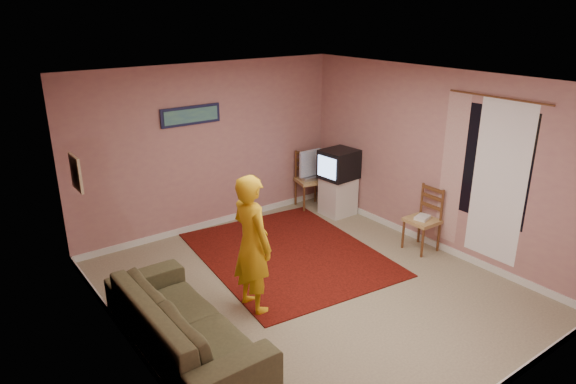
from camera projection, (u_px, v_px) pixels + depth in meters
ground at (309, 288)px, 6.51m from camera, size 5.00×5.00×0.00m
wall_back at (210, 148)px, 7.95m from camera, size 4.50×0.02×2.60m
wall_front at (504, 276)px, 4.18m from camera, size 4.50×0.02×2.60m
wall_left at (124, 241)px, 4.80m from camera, size 0.02×5.00×2.60m
wall_right at (434, 160)px, 7.32m from camera, size 0.02×5.00×2.60m
ceiling at (313, 81)px, 5.62m from camera, size 4.50×5.00×0.02m
baseboard_back at (214, 222)px, 8.37m from camera, size 4.50×0.02×0.10m
baseboard_left at (139, 352)px, 5.24m from camera, size 0.02×5.00×0.10m
baseboard_right at (425, 240)px, 7.74m from camera, size 0.02×5.00×0.10m
window at (491, 165)px, 6.59m from camera, size 0.01×1.10×1.50m
curtain_sheer at (499, 183)px, 6.54m from camera, size 0.01×0.75×2.10m
curtain_floral at (452, 170)px, 7.06m from camera, size 0.01×0.35×2.10m
curtain_rod at (499, 97)px, 6.27m from camera, size 0.02×1.40×0.02m
picture_back at (191, 115)px, 7.57m from camera, size 0.95×0.04×0.28m
picture_left at (76, 173)px, 5.95m from camera, size 0.04×0.38×0.42m
area_rug at (288, 254)px, 7.40m from camera, size 2.58×3.09×0.02m
tv_cabinet at (338, 196)px, 8.74m from camera, size 0.51×0.46×0.65m
crt_tv at (339, 164)px, 8.54m from camera, size 0.60×0.55×0.49m
chair_a at (310, 174)px, 8.95m from camera, size 0.54×0.53×0.55m
dvd_player at (310, 178)px, 8.98m from camera, size 0.35×0.28×0.06m
blue_throw at (310, 163)px, 8.88m from camera, size 0.44×0.05×0.46m
chair_b at (423, 213)px, 7.36m from camera, size 0.42×0.44×0.51m
game_console at (422, 218)px, 7.38m from camera, size 0.26×0.22×0.05m
sofa at (184, 321)px, 5.25m from camera, size 0.89×2.26×0.66m
person at (252, 244)px, 5.82m from camera, size 0.42×0.62×1.66m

